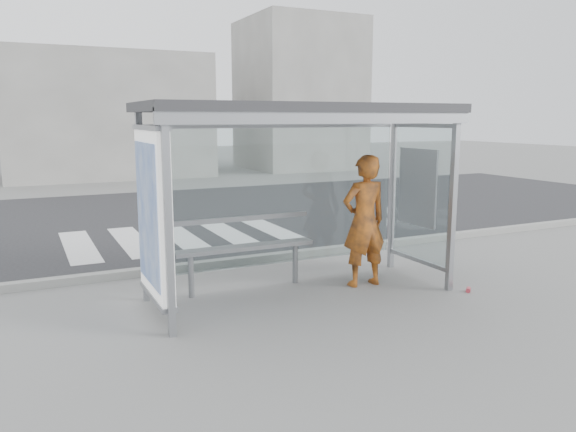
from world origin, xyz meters
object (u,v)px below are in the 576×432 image
(person, at_px, (364,221))
(soda_can, at_px, (468,290))
(bus_shelter, at_px, (275,152))
(bench, at_px, (245,248))

(person, bearing_deg, soda_can, 142.57)
(bus_shelter, distance_m, person, 1.73)
(bus_shelter, bearing_deg, person, -1.05)
(bus_shelter, relative_size, person, 2.21)
(bus_shelter, xyz_separation_m, person, (1.40, -0.03, -1.02))
(bench, distance_m, soda_can, 3.23)
(bench, xyz_separation_m, soda_can, (2.81, -1.48, -0.59))
(bus_shelter, xyz_separation_m, bench, (-0.25, 0.52, -1.37))
(person, xyz_separation_m, soda_can, (1.16, -0.93, -0.93))
(bench, bearing_deg, soda_can, -27.75)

